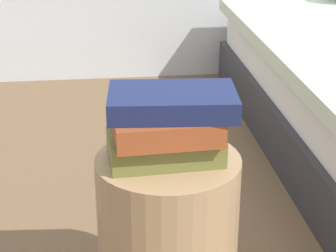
# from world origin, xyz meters

# --- Properties ---
(side_table) EXTENTS (0.35, 0.35, 0.45)m
(side_table) POSITION_xyz_m (0.00, 0.00, 0.23)
(side_table) COLOR tan
(side_table) RESTS_ON ground_plane
(book_olive) EXTENTS (0.28, 0.17, 0.06)m
(book_olive) POSITION_xyz_m (-0.01, -0.00, 0.49)
(book_olive) COLOR olive
(book_olive) RESTS_ON side_table
(book_rust) EXTENTS (0.26, 0.20, 0.06)m
(book_rust) POSITION_xyz_m (-0.01, -0.01, 0.55)
(book_rust) COLOR #994723
(book_rust) RESTS_ON book_olive
(book_navy) EXTENTS (0.31, 0.20, 0.05)m
(book_navy) POSITION_xyz_m (0.01, 0.00, 0.60)
(book_navy) COLOR #19234C
(book_navy) RESTS_ON book_rust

